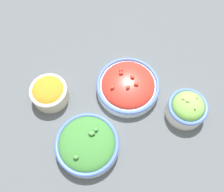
# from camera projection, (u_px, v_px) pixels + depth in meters

# --- Properties ---
(ground_plane) EXTENTS (3.00, 3.00, 0.00)m
(ground_plane) POSITION_uv_depth(u_px,v_px,m) (112.00, 100.00, 0.78)
(ground_plane) COLOR #4C5156
(bowl_cherry_tomatoes) EXTENTS (0.20, 0.20, 0.07)m
(bowl_cherry_tomatoes) POSITION_uv_depth(u_px,v_px,m) (128.00, 86.00, 0.77)
(bowl_cherry_tomatoes) COLOR silver
(bowl_cherry_tomatoes) RESTS_ON ground_plane
(bowl_broccoli) EXTENTS (0.18, 0.18, 0.07)m
(bowl_broccoli) POSITION_uv_depth(u_px,v_px,m) (87.00, 144.00, 0.69)
(bowl_broccoli) COLOR silver
(bowl_broccoli) RESTS_ON ground_plane
(bowl_lettuce) EXTENTS (0.12, 0.12, 0.08)m
(bowl_lettuce) POSITION_uv_depth(u_px,v_px,m) (187.00, 108.00, 0.73)
(bowl_lettuce) COLOR silver
(bowl_lettuce) RESTS_ON ground_plane
(bowl_carrots) EXTENTS (0.11, 0.11, 0.07)m
(bowl_carrots) POSITION_uv_depth(u_px,v_px,m) (49.00, 92.00, 0.75)
(bowl_carrots) COLOR beige
(bowl_carrots) RESTS_ON ground_plane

